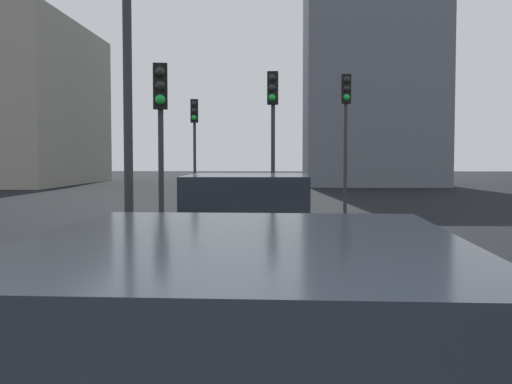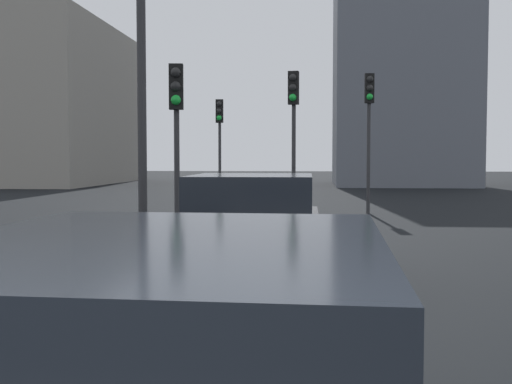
{
  "view_description": "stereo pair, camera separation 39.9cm",
  "coord_description": "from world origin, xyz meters",
  "px_view_note": "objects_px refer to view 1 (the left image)",
  "views": [
    {
      "loc": [
        -0.57,
        -0.25,
        1.74
      ],
      "look_at": [
        6.72,
        0.02,
        1.35
      ],
      "focal_mm": 44.97,
      "sensor_mm": 36.0,
      "label": 1
    },
    {
      "loc": [
        -0.54,
        -0.65,
        1.74
      ],
      "look_at": [
        6.72,
        0.02,
        1.35
      ],
      "focal_mm": 44.97,
      "sensor_mm": 36.0,
      "label": 2
    }
  ],
  "objects_px": {
    "traffic_light_near_left": "(346,114)",
    "traffic_light_near_right": "(161,114)",
    "street_lamp_kerbside": "(127,42)",
    "car_black_lead": "(247,231)",
    "traffic_light_far_right": "(194,128)",
    "traffic_light_far_left": "(273,114)"
  },
  "relations": [
    {
      "from": "traffic_light_far_left",
      "to": "traffic_light_near_right",
      "type": "bearing_deg",
      "value": -15.39
    },
    {
      "from": "traffic_light_far_right",
      "to": "traffic_light_near_left",
      "type": "bearing_deg",
      "value": 47.32
    },
    {
      "from": "car_black_lead",
      "to": "traffic_light_near_right",
      "type": "bearing_deg",
      "value": 25.53
    },
    {
      "from": "car_black_lead",
      "to": "traffic_light_near_left",
      "type": "relative_size",
      "value": 1.02
    },
    {
      "from": "car_black_lead",
      "to": "traffic_light_near_right",
      "type": "height_order",
      "value": "traffic_light_near_right"
    },
    {
      "from": "traffic_light_far_right",
      "to": "street_lamp_kerbside",
      "type": "bearing_deg",
      "value": 1.48
    },
    {
      "from": "traffic_light_near_left",
      "to": "traffic_light_far_right",
      "type": "xyz_separation_m",
      "value": [
        4.75,
        5.37,
        -0.22
      ]
    },
    {
      "from": "traffic_light_near_left",
      "to": "street_lamp_kerbside",
      "type": "xyz_separation_m",
      "value": [
        -8.78,
        4.74,
        0.67
      ]
    },
    {
      "from": "traffic_light_near_right",
      "to": "traffic_light_far_right",
      "type": "xyz_separation_m",
      "value": [
        12.14,
        0.95,
        0.27
      ]
    },
    {
      "from": "street_lamp_kerbside",
      "to": "traffic_light_near_right",
      "type": "bearing_deg",
      "value": -13.04
    },
    {
      "from": "traffic_light_near_right",
      "to": "street_lamp_kerbside",
      "type": "relative_size",
      "value": 0.57
    },
    {
      "from": "traffic_light_far_right",
      "to": "street_lamp_kerbside",
      "type": "xyz_separation_m",
      "value": [
        -13.52,
        -0.63,
        0.89
      ]
    },
    {
      "from": "traffic_light_near_right",
      "to": "traffic_light_far_left",
      "type": "bearing_deg",
      "value": 147.95
    },
    {
      "from": "traffic_light_near_left",
      "to": "street_lamp_kerbside",
      "type": "bearing_deg",
      "value": -31.23
    },
    {
      "from": "traffic_light_near_left",
      "to": "traffic_light_near_right",
      "type": "distance_m",
      "value": 8.62
    },
    {
      "from": "traffic_light_far_left",
      "to": "street_lamp_kerbside",
      "type": "xyz_separation_m",
      "value": [
        -6.35,
        2.49,
        0.82
      ]
    },
    {
      "from": "traffic_light_far_left",
      "to": "car_black_lead",
      "type": "bearing_deg",
      "value": 6.63
    },
    {
      "from": "street_lamp_kerbside",
      "to": "traffic_light_far_left",
      "type": "bearing_deg",
      "value": -21.42
    },
    {
      "from": "car_black_lead",
      "to": "traffic_light_far_right",
      "type": "xyz_separation_m",
      "value": [
        16.04,
        2.87,
        2.14
      ]
    },
    {
      "from": "traffic_light_near_right",
      "to": "street_lamp_kerbside",
      "type": "height_order",
      "value": "street_lamp_kerbside"
    },
    {
      "from": "car_black_lead",
      "to": "traffic_light_far_right",
      "type": "distance_m",
      "value": 16.44
    },
    {
      "from": "traffic_light_near_right",
      "to": "traffic_light_far_left",
      "type": "distance_m",
      "value": 5.42
    }
  ]
}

